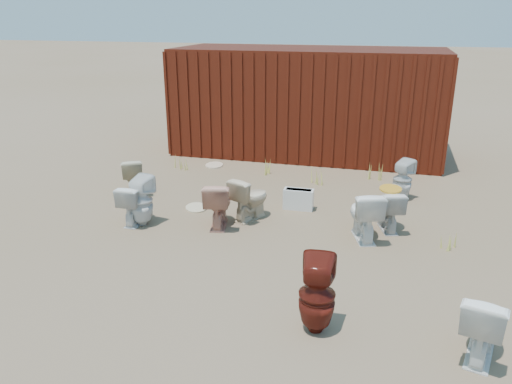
% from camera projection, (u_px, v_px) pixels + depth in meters
% --- Properties ---
extents(ground, '(100.00, 100.00, 0.00)m').
position_uv_depth(ground, '(245.00, 241.00, 7.26)').
color(ground, brown).
rests_on(ground, ground).
extents(shipping_container, '(6.00, 2.40, 2.40)m').
position_uv_depth(shipping_container, '(308.00, 102.00, 11.58)').
color(shipping_container, '#43140B').
rests_on(shipping_container, ground).
extents(toilet_front_a, '(0.37, 0.63, 0.64)m').
position_uv_depth(toilet_front_a, '(135.00, 204.00, 7.78)').
color(toilet_front_a, white).
rests_on(toilet_front_a, ground).
extents(toilet_front_pink, '(0.55, 0.78, 0.72)m').
position_uv_depth(toilet_front_pink, '(218.00, 204.00, 7.68)').
color(toilet_front_pink, tan).
rests_on(toilet_front_pink, ground).
extents(toilet_front_c, '(0.63, 0.83, 0.75)m').
position_uv_depth(toilet_front_c, '(364.00, 214.00, 7.22)').
color(toilet_front_c, white).
rests_on(toilet_front_c, ground).
extents(toilet_front_maroon, '(0.40, 0.41, 0.84)m').
position_uv_depth(toilet_front_maroon, '(317.00, 295.00, 5.07)').
color(toilet_front_maroon, '#5F1910').
rests_on(toilet_front_maroon, ground).
extents(toilet_front_e, '(0.56, 0.77, 0.71)m').
position_uv_depth(toilet_front_e, '(483.00, 324.00, 4.70)').
color(toilet_front_e, white).
rests_on(toilet_front_e, ground).
extents(toilet_back_a, '(0.41, 0.42, 0.79)m').
position_uv_depth(toilet_back_a, '(141.00, 201.00, 7.69)').
color(toilet_back_a, white).
rests_on(toilet_back_a, ground).
extents(toilet_back_beige_left, '(0.65, 0.75, 0.67)m').
position_uv_depth(toilet_back_beige_left, '(133.00, 176.00, 9.09)').
color(toilet_back_beige_left, '#C4B58F').
rests_on(toilet_back_beige_left, ground).
extents(toilet_back_beige_right, '(0.64, 0.78, 0.70)m').
position_uv_depth(toilet_back_beige_right, '(250.00, 198.00, 7.95)').
color(toilet_back_beige_right, beige).
rests_on(toilet_back_beige_right, ground).
extents(toilet_back_yellowlid, '(0.53, 0.71, 0.64)m').
position_uv_depth(toilet_back_yellowlid, '(389.00, 210.00, 7.55)').
color(toilet_back_yellowlid, silver).
rests_on(toilet_back_yellowlid, ground).
extents(toilet_back_e, '(0.46, 0.46, 0.73)m').
position_uv_depth(toilet_back_e, '(402.00, 180.00, 8.77)').
color(toilet_back_e, silver).
rests_on(toilet_back_e, ground).
extents(yellow_lid, '(0.33, 0.41, 0.02)m').
position_uv_depth(yellow_lid, '(391.00, 189.00, 7.43)').
color(yellow_lid, gold).
rests_on(yellow_lid, toilet_back_yellowlid).
extents(loose_tank, '(0.50, 0.21, 0.35)m').
position_uv_depth(loose_tank, '(298.00, 199.00, 8.39)').
color(loose_tank, silver).
rests_on(loose_tank, ground).
extents(loose_lid_near, '(0.46, 0.55, 0.02)m').
position_uv_depth(loose_lid_near, '(214.00, 165.00, 10.87)').
color(loose_lid_near, beige).
rests_on(loose_lid_near, ground).
extents(loose_lid_far, '(0.53, 0.58, 0.02)m').
position_uv_depth(loose_lid_far, '(196.00, 208.00, 8.47)').
color(loose_lid_far, beige).
rests_on(loose_lid_far, ground).
extents(weed_clump_a, '(0.36, 0.36, 0.28)m').
position_uv_depth(weed_clump_a, '(180.00, 164.00, 10.50)').
color(weed_clump_a, '#C3BD4E').
rests_on(weed_clump_a, ground).
extents(weed_clump_b, '(0.32, 0.32, 0.31)m').
position_uv_depth(weed_clump_b, '(317.00, 175.00, 9.70)').
color(weed_clump_b, '#C3BD4E').
rests_on(weed_clump_b, ground).
extents(weed_clump_c, '(0.36, 0.36, 0.33)m').
position_uv_depth(weed_clump_c, '(400.00, 187.00, 8.99)').
color(weed_clump_c, '#C3BD4E').
rests_on(weed_clump_c, ground).
extents(weed_clump_d, '(0.30, 0.30, 0.30)m').
position_uv_depth(weed_clump_d, '(271.00, 167.00, 10.28)').
color(weed_clump_d, '#C3BD4E').
rests_on(weed_clump_d, ground).
extents(weed_clump_e, '(0.34, 0.34, 0.34)m').
position_uv_depth(weed_clump_e, '(376.00, 170.00, 9.96)').
color(weed_clump_e, '#C3BD4E').
rests_on(weed_clump_e, ground).
extents(weed_clump_f, '(0.28, 0.28, 0.23)m').
position_uv_depth(weed_clump_f, '(449.00, 242.00, 6.95)').
color(weed_clump_f, '#C3BD4E').
rests_on(weed_clump_f, ground).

